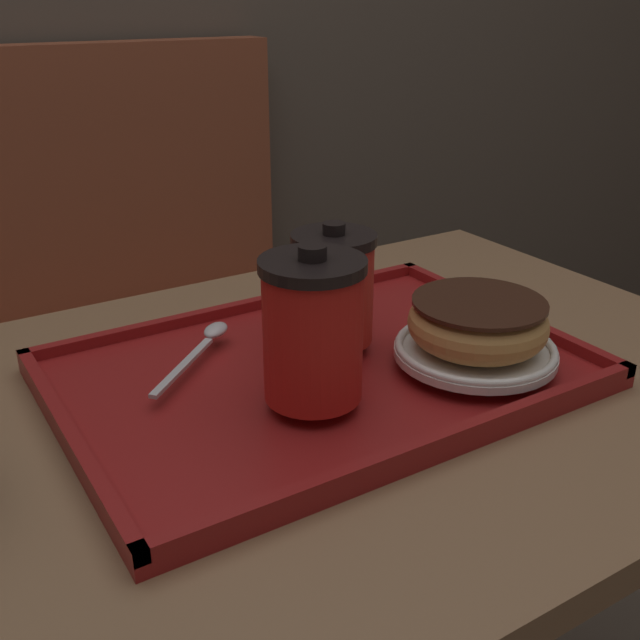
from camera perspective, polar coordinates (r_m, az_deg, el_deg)
cafe_table at (r=0.82m, az=-0.30°, el=-15.17°), size 0.94×0.64×0.74m
serving_tray at (r=0.74m, az=0.00°, el=-4.04°), size 0.50×0.35×0.02m
coffee_cup_front at (r=0.63m, az=-0.56°, el=-0.67°), size 0.09×0.09×0.14m
coffee_cup_rear at (r=0.75m, az=1.03°, el=2.53°), size 0.08×0.08×0.12m
plate_with_chocolate_donut at (r=0.74m, az=11.74°, el=-2.22°), size 0.16×0.16×0.01m
donut_chocolate_glazed at (r=0.73m, az=11.93°, el=-0.14°), size 0.13×0.13×0.04m
spoon at (r=0.76m, az=-8.67°, el=-1.56°), size 0.13×0.12×0.01m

